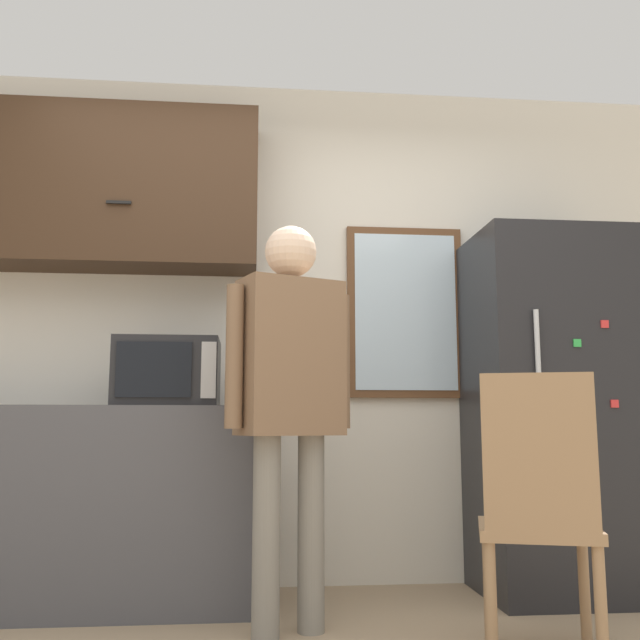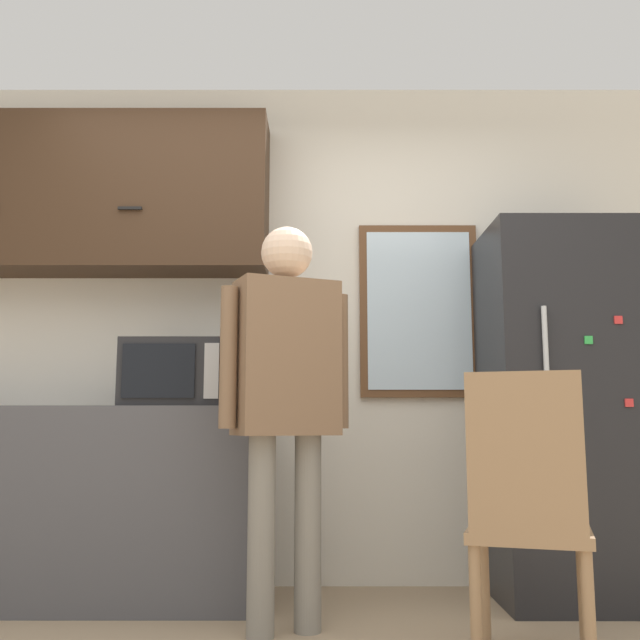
{
  "view_description": "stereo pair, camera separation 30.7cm",
  "coord_description": "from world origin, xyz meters",
  "px_view_note": "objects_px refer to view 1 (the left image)",
  "views": [
    {
      "loc": [
        -0.14,
        -2.09,
        0.82
      ],
      "look_at": [
        0.16,
        0.94,
        1.27
      ],
      "focal_mm": 40.0,
      "sensor_mm": 36.0,
      "label": 1
    },
    {
      "loc": [
        0.17,
        -2.1,
        0.82
      ],
      "look_at": [
        0.16,
        0.94,
        1.27
      ],
      "focal_mm": 40.0,
      "sensor_mm": 36.0,
      "label": 2
    }
  ],
  "objects_px": {
    "microwave": "(168,373)",
    "chair": "(538,505)",
    "person": "(290,379)",
    "refrigerator": "(554,411)"
  },
  "relations": [
    {
      "from": "microwave",
      "to": "chair",
      "type": "relative_size",
      "value": 0.47
    },
    {
      "from": "refrigerator",
      "to": "chair",
      "type": "distance_m",
      "value": 1.16
    },
    {
      "from": "microwave",
      "to": "chair",
      "type": "bearing_deg",
      "value": -32.73
    },
    {
      "from": "refrigerator",
      "to": "person",
      "type": "bearing_deg",
      "value": -159.01
    },
    {
      "from": "person",
      "to": "chair",
      "type": "height_order",
      "value": "person"
    },
    {
      "from": "microwave",
      "to": "chair",
      "type": "distance_m",
      "value": 1.73
    },
    {
      "from": "microwave",
      "to": "person",
      "type": "distance_m",
      "value": 0.7
    },
    {
      "from": "microwave",
      "to": "refrigerator",
      "type": "relative_size",
      "value": 0.26
    },
    {
      "from": "microwave",
      "to": "person",
      "type": "relative_size",
      "value": 0.28
    },
    {
      "from": "person",
      "to": "refrigerator",
      "type": "bearing_deg",
      "value": -1.85
    }
  ]
}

